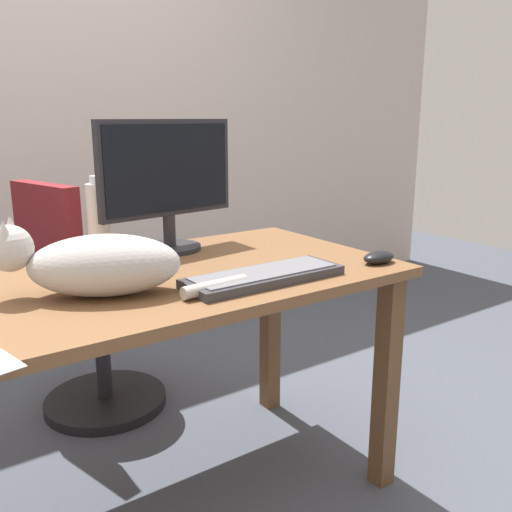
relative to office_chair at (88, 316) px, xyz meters
name	(u,v)px	position (x,y,z in m)	size (l,w,h in m)	color
ground_plane	(162,506)	(-0.04, -0.67, -0.40)	(8.00, 8.00, 0.00)	#474C56
back_wall	(3,83)	(-0.04, 0.89, 0.90)	(6.00, 0.04, 2.60)	beige
desk	(152,313)	(-0.04, -0.67, 0.22)	(1.38, 0.72, 0.73)	brown
office_chair	(88,316)	(0.00, 0.00, 0.00)	(0.50, 0.48, 0.92)	black
monitor	(168,180)	(0.15, -0.42, 0.55)	(0.48, 0.20, 0.41)	#232328
keyboard	(264,276)	(0.19, -0.89, 0.34)	(0.44, 0.15, 0.03)	#333338
cat	(95,263)	(-0.21, -0.75, 0.41)	(0.55, 0.33, 0.20)	#B2ADA8
computer_mouse	(379,257)	(0.58, -0.93, 0.34)	(0.11, 0.06, 0.04)	black
water_bottle	(99,220)	(-0.07, -0.39, 0.44)	(0.07, 0.07, 0.25)	silver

